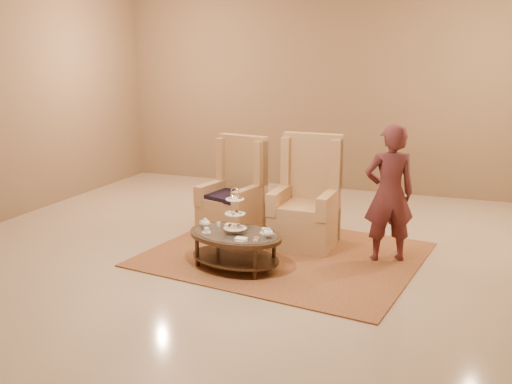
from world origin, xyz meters
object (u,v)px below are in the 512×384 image
at_px(armchair_right, 307,208).
at_px(armchair_left, 235,201).
at_px(person, 389,194).
at_px(tea_table, 235,239).

bearing_deg(armchair_right, armchair_left, 173.64).
xyz_separation_m(armchair_left, armchair_right, (1.03, -0.13, 0.03)).
relative_size(armchair_left, person, 0.81).
height_order(armchair_left, armchair_right, armchair_right).
bearing_deg(armchair_left, armchair_right, 3.66).
height_order(armchair_right, person, person).
bearing_deg(armchair_left, tea_table, -56.40).
xyz_separation_m(tea_table, armchair_left, (-0.52, 1.23, 0.10)).
distance_m(tea_table, armchair_right, 1.22).
bearing_deg(person, tea_table, 4.92).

